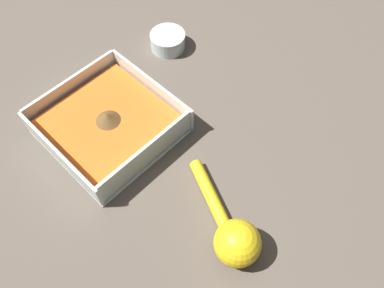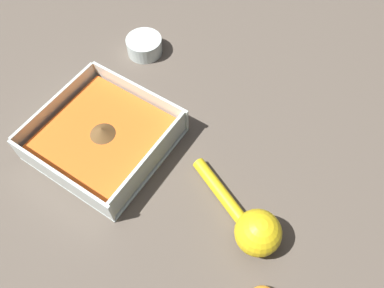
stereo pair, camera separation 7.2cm
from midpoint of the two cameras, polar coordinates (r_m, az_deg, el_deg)
The scene contains 4 objects.
ground_plane at distance 0.80m, azimuth -13.29°, elevation 2.12°, with size 4.00×4.00×0.00m, color brown.
square_dish at distance 0.77m, azimuth -16.00°, elevation 0.74°, with size 0.24×0.24×0.07m.
spice_bowl at distance 0.92m, azimuth -9.55°, elevation 14.35°, with size 0.08×0.08×0.04m.
lemon_squeezer at distance 0.64m, azimuth 5.98°, elevation -12.66°, with size 0.21×0.12×0.08m.
Camera 2 is at (-0.36, 0.29, 0.64)m, focal length 35.00 mm.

